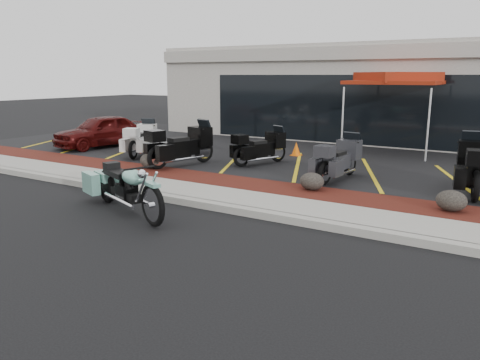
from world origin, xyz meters
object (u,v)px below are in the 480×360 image
Objects in this scene: touring_white at (149,135)px; popup_canopy at (397,80)px; traffic_cone at (296,149)px; parked_car at (101,131)px; hero_cruiser at (153,199)px.

touring_white is 0.54× the size of popup_canopy.
popup_canopy reaches higher than traffic_cone.
popup_canopy is at bearing -80.48° from touring_white.
popup_canopy reaches higher than parked_car.
traffic_cone is at bearing 26.53° from parked_car.
touring_white is 4.61× the size of traffic_cone.
hero_cruiser is 9.80m from parked_car.
hero_cruiser is 7.95m from traffic_cone.
touring_white is 2.40m from parked_car.
touring_white is at bearing 9.72° from parked_car.
traffic_cone is 4.21m from popup_canopy.
traffic_cone is (4.69, 2.03, -0.37)m from touring_white.
hero_cruiser is 10.77m from popup_canopy.
popup_canopy is (7.24, 4.51, 1.89)m from touring_white.
hero_cruiser is 0.89× the size of parked_car.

